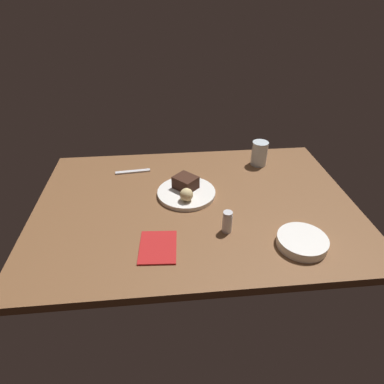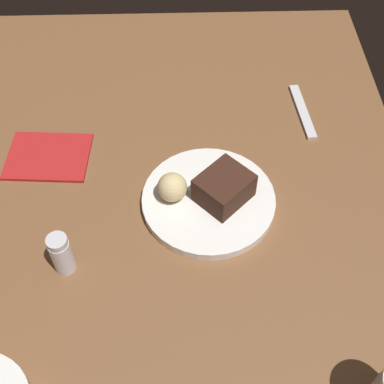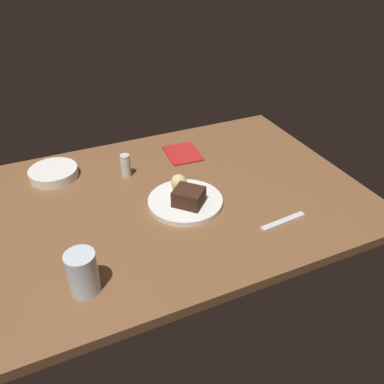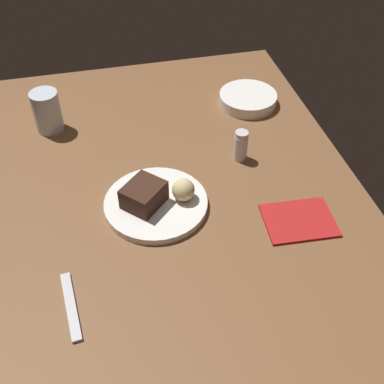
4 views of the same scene
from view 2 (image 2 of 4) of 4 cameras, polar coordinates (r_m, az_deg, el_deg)
dining_table at (r=88.74cm, az=-1.72°, el=-3.46°), size 120.00×84.00×3.00cm
dessert_plate at (r=88.68cm, az=1.82°, el=-0.95°), size 22.74×22.74×1.66cm
chocolate_cake_slice at (r=86.24cm, az=3.52°, el=0.46°), size 11.06×11.08×5.01cm
bread_roll at (r=86.22cm, az=-2.19°, el=0.52°), size 5.01×5.01×5.01cm
salt_shaker at (r=81.57cm, az=-14.13°, el=-6.59°), size 3.32×3.32×7.89cm
dessert_spoon at (r=106.36cm, az=12.02°, el=8.66°), size 15.10×3.19×0.70cm
folded_napkin at (r=99.35cm, az=-15.48°, el=3.78°), size 12.60×15.65×0.60cm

